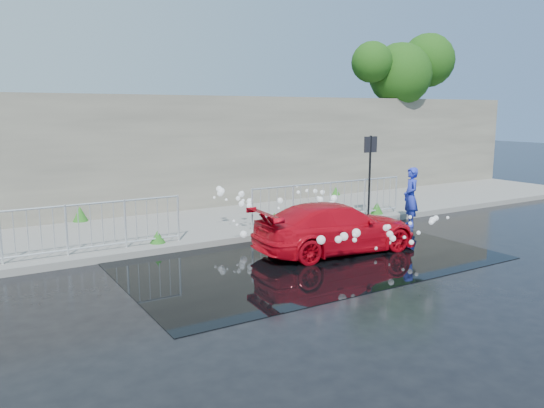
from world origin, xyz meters
The scene contains 13 objects.
ground centered at (0.00, 0.00, 0.00)m, with size 90.00×90.00×0.00m, color black.
pavement centered at (0.00, 5.00, 0.07)m, with size 30.00×4.00×0.15m, color gray.
curb centered at (0.00, 3.00, 0.08)m, with size 30.00×0.25×0.16m, color gray.
retaining_wall centered at (0.00, 7.20, 1.90)m, with size 30.00×0.60×3.50m, color #605B51.
puddle centered at (0.50, 1.00, 0.01)m, with size 8.00×5.00×0.01m, color black.
sign_post centered at (4.20, 3.10, 1.72)m, with size 0.45×0.06×2.50m.
tree centered at (9.84, 7.42, 4.81)m, with size 4.86×2.46×6.28m.
railing_left centered at (-4.00, 3.35, 0.74)m, with size 5.05×0.05×1.10m.
railing_right centered at (3.00, 3.35, 0.74)m, with size 5.05×0.05×1.10m.
weeds centered at (-0.36, 4.52, 0.34)m, with size 12.17×3.93×0.42m.
water_spray centered at (1.33, 2.21, 0.75)m, with size 3.61×5.82×1.08m.
red_car centered at (1.40, 1.06, 0.57)m, with size 1.58×3.90×1.13m, color red.
person centered at (4.88, 2.15, 0.82)m, with size 0.60×0.39×1.65m, color #2635C2.
Camera 1 is at (-5.99, -8.22, 3.19)m, focal length 35.00 mm.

